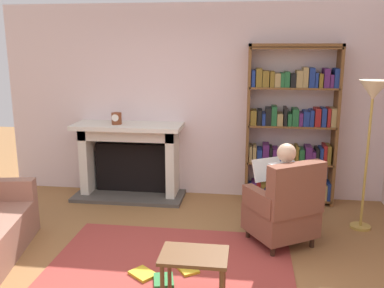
# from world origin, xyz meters

# --- Properties ---
(ground) EXTENTS (14.00, 14.00, 0.00)m
(ground) POSITION_xyz_m (0.00, 0.00, 0.00)
(ground) COLOR olive
(back_wall) EXTENTS (5.60, 0.10, 2.70)m
(back_wall) POSITION_xyz_m (0.00, 2.55, 1.35)
(back_wall) COLOR silver
(back_wall) RESTS_ON ground
(area_rug) EXTENTS (2.40, 1.80, 0.01)m
(area_rug) POSITION_xyz_m (0.00, 0.30, 0.01)
(area_rug) COLOR #9D3932
(area_rug) RESTS_ON ground
(fireplace) EXTENTS (1.56, 0.64, 1.06)m
(fireplace) POSITION_xyz_m (-0.94, 2.30, 0.57)
(fireplace) COLOR #4C4742
(fireplace) RESTS_ON ground
(mantel_clock) EXTENTS (0.14, 0.14, 0.16)m
(mantel_clock) POSITION_xyz_m (-1.09, 2.20, 1.15)
(mantel_clock) COLOR brown
(mantel_clock) RESTS_ON fireplace
(bookshelf) EXTENTS (1.20, 0.32, 2.16)m
(bookshelf) POSITION_xyz_m (1.30, 2.33, 1.05)
(bookshelf) COLOR brown
(bookshelf) RESTS_ON ground
(armchair_reading) EXTENTS (0.87, 0.87, 0.97)m
(armchair_reading) POSITION_xyz_m (1.14, 0.96, 0.42)
(armchair_reading) COLOR #331E14
(armchair_reading) RESTS_ON ground
(seated_reader) EXTENTS (0.55, 0.59, 1.14)m
(seated_reader) POSITION_xyz_m (1.07, 1.06, 0.62)
(seated_reader) COLOR silver
(seated_reader) RESTS_ON ground
(side_table) EXTENTS (0.56, 0.39, 0.47)m
(side_table) POSITION_xyz_m (0.31, -0.26, 0.39)
(side_table) COLOR brown
(side_table) RESTS_ON ground
(scattered_books) EXTENTS (0.68, 0.50, 0.03)m
(scattered_books) POSITION_xyz_m (-0.03, 0.12, 0.03)
(scattered_books) COLOR #267233
(scattered_books) RESTS_ON area_rug
(floor_lamp) EXTENTS (0.32, 0.32, 1.76)m
(floor_lamp) POSITION_xyz_m (2.09, 1.54, 1.49)
(floor_lamp) COLOR #B7933F
(floor_lamp) RESTS_ON ground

